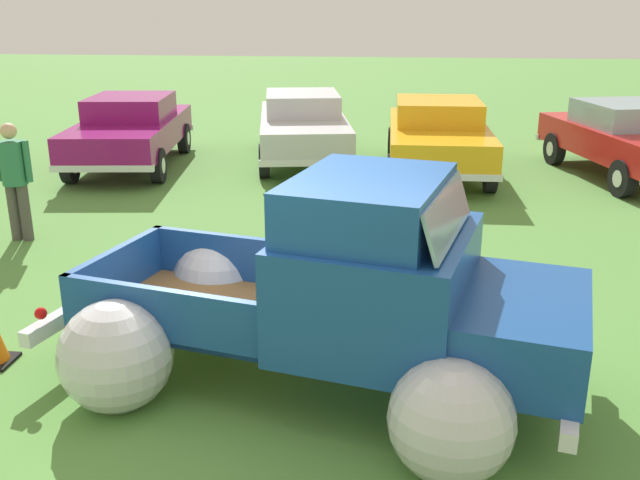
{
  "coord_description": "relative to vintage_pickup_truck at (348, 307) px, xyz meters",
  "views": [
    {
      "loc": [
        0.73,
        -5.68,
        3.24
      ],
      "look_at": [
        0.0,
        1.17,
        0.94
      ],
      "focal_mm": 39.93,
      "sensor_mm": 36.0,
      "label": 1
    }
  ],
  "objects": [
    {
      "name": "ground_plane",
      "position": [
        -0.38,
        0.09,
        -0.76
      ],
      "size": [
        80.0,
        80.0,
        0.0
      ],
      "primitive_type": "plane",
      "color": "#548C3D"
    },
    {
      "name": "vintage_pickup_truck",
      "position": [
        0.0,
        0.0,
        0.0
      ],
      "size": [
        4.94,
        3.57,
        1.96
      ],
      "rotation": [
        0.0,
        0.0,
        -0.24
      ],
      "color": "black",
      "rests_on": "ground"
    },
    {
      "name": "show_car_0",
      "position": [
        -5.05,
        8.44,
        0.03
      ],
      "size": [
        2.34,
        4.62,
        1.43
      ],
      "rotation": [
        0.0,
        0.0,
        -1.45
      ],
      "color": "black",
      "rests_on": "ground"
    },
    {
      "name": "show_car_1",
      "position": [
        -1.61,
        9.36,
        0.03
      ],
      "size": [
        2.56,
        4.83,
        1.43
      ],
      "rotation": [
        0.0,
        0.0,
        -1.4
      ],
      "color": "black",
      "rests_on": "ground"
    },
    {
      "name": "show_car_2",
      "position": [
        1.18,
        8.51,
        0.03
      ],
      "size": [
        1.99,
        4.52,
        1.43
      ],
      "rotation": [
        0.0,
        0.0,
        -1.56
      ],
      "color": "black",
      "rests_on": "ground"
    },
    {
      "name": "show_car_3",
      "position": [
        4.83,
        8.5,
        0.03
      ],
      "size": [
        2.86,
        4.55,
        1.43
      ],
      "rotation": [
        0.0,
        0.0,
        -1.33
      ],
      "color": "black",
      "rests_on": "ground"
    },
    {
      "name": "spectator_0",
      "position": [
        -4.93,
        3.6,
        0.2
      ],
      "size": [
        0.53,
        0.35,
        1.68
      ],
      "rotation": [
        0.0,
        0.0,
        4.69
      ],
      "color": "#4C4742",
      "rests_on": "ground"
    },
    {
      "name": "lane_cone_0",
      "position": [
        -0.01,
        2.25,
        -0.45
      ],
      "size": [
        0.36,
        0.36,
        0.63
      ],
      "color": "black",
      "rests_on": "ground"
    }
  ]
}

